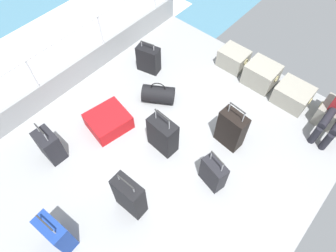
% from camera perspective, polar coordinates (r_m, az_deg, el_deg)
% --- Properties ---
extents(ground_plane, '(4.40, 5.20, 0.06)m').
position_cam_1_polar(ground_plane, '(4.72, 0.13, -4.54)').
color(ground_plane, '#939699').
extents(gunwale_port, '(0.06, 5.20, 0.45)m').
position_cam_1_polar(gunwale_port, '(5.63, -17.03, 9.70)').
color(gunwale_port, '#939699').
rests_on(gunwale_port, ground_plane).
extents(railing_port, '(0.04, 4.20, 1.02)m').
position_cam_1_polar(railing_port, '(5.26, -18.53, 13.88)').
color(railing_port, silver).
rests_on(railing_port, ground_plane).
extents(sea_wake, '(12.00, 12.00, 0.01)m').
position_cam_1_polar(sea_wake, '(7.00, -23.20, 11.58)').
color(sea_wake, teal).
rests_on(sea_wake, ground_plane).
extents(cargo_crate_0, '(0.53, 0.40, 0.35)m').
position_cam_1_polar(cargo_crate_0, '(5.84, 12.30, 12.43)').
color(cargo_crate_0, gray).
rests_on(cargo_crate_0, ground_plane).
extents(cargo_crate_1, '(0.57, 0.46, 0.41)m').
position_cam_1_polar(cargo_crate_1, '(5.62, 17.30, 9.31)').
color(cargo_crate_1, gray).
rests_on(cargo_crate_1, ground_plane).
extents(cargo_crate_2, '(0.59, 0.48, 0.34)m').
position_cam_1_polar(cargo_crate_2, '(5.53, 22.62, 5.46)').
color(cargo_crate_2, gray).
rests_on(cargo_crate_2, ground_plane).
extents(cargo_crate_3, '(0.58, 0.46, 0.37)m').
position_cam_1_polar(cargo_crate_3, '(5.52, 29.26, 1.65)').
color(cargo_crate_3, gray).
rests_on(cargo_crate_3, ground_plane).
extents(suitcase_0, '(0.42, 0.22, 0.81)m').
position_cam_1_polar(suitcase_0, '(4.02, -7.31, -13.07)').
color(suitcase_0, black).
rests_on(suitcase_0, ground_plane).
extents(suitcase_1, '(0.44, 0.31, 0.63)m').
position_cam_1_polar(suitcase_1, '(5.60, -3.72, 12.59)').
color(suitcase_1, black).
rests_on(suitcase_1, ground_plane).
extents(suitcase_3, '(0.40, 0.27, 0.72)m').
position_cam_1_polar(suitcase_3, '(4.26, 8.61, -8.82)').
color(suitcase_3, black).
rests_on(suitcase_3, ground_plane).
extents(suitcase_4, '(0.44, 0.23, 0.72)m').
position_cam_1_polar(suitcase_4, '(4.14, -20.53, -18.49)').
color(suitcase_4, navy).
rests_on(suitcase_4, ground_plane).
extents(suitcase_5, '(0.66, 0.71, 0.27)m').
position_cam_1_polar(suitcase_5, '(4.91, -11.24, 0.93)').
color(suitcase_5, red).
rests_on(suitcase_5, ground_plane).
extents(suitcase_6, '(0.43, 0.26, 0.87)m').
position_cam_1_polar(suitcase_6, '(4.58, 11.90, -0.62)').
color(suitcase_6, black).
rests_on(suitcase_6, ground_plane).
extents(suitcase_7, '(0.38, 0.27, 0.73)m').
position_cam_1_polar(suitcase_7, '(4.74, -21.54, -3.48)').
color(suitcase_7, black).
rests_on(suitcase_7, ground_plane).
extents(suitcase_8, '(0.45, 0.27, 0.82)m').
position_cam_1_polar(suitcase_8, '(4.46, -1.00, -1.72)').
color(suitcase_8, black).
rests_on(suitcase_8, ground_plane).
extents(duffel_bag, '(0.62, 0.54, 0.43)m').
position_cam_1_polar(duffel_bag, '(5.15, -1.85, 6.06)').
color(duffel_bag, black).
rests_on(duffel_bag, ground_plane).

